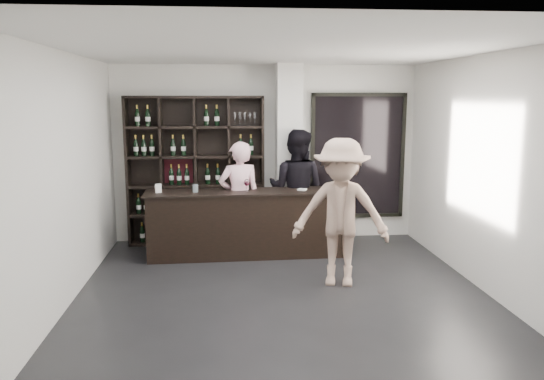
{
  "coord_description": "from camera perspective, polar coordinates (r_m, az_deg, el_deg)",
  "views": [
    {
      "loc": [
        -0.67,
        -6.02,
        2.38
      ],
      "look_at": [
        -0.04,
        1.1,
        1.12
      ],
      "focal_mm": 35.0,
      "sensor_mm": 36.0,
      "label": 1
    }
  ],
  "objects": [
    {
      "name": "glass_panel",
      "position": [
        9.05,
        9.2,
        3.63
      ],
      "size": [
        1.6,
        0.08,
        2.1
      ],
      "color": "black",
      "rests_on": "floor"
    },
    {
      "name": "tasting_counter",
      "position": [
        7.99,
        -2.58,
        -3.62
      ],
      "size": [
        3.04,
        0.64,
        1.0
      ],
      "rotation": [
        0.0,
        0.0,
        0.03
      ],
      "color": "black",
      "rests_on": "floor"
    },
    {
      "name": "spit_cup",
      "position": [
        7.86,
        -8.25,
        0.18
      ],
      "size": [
        0.1,
        0.1,
        0.11
      ],
      "primitive_type": "cylinder",
      "rotation": [
        0.0,
        0.0,
        -0.24
      ],
      "color": "#AEC4D0",
      "rests_on": "tasting_counter"
    },
    {
      "name": "structural_column",
      "position": [
        8.61,
        1.79,
        3.77
      ],
      "size": [
        0.4,
        0.4,
        2.9
      ],
      "primitive_type": "cube",
      "color": "silver",
      "rests_on": "floor"
    },
    {
      "name": "wine_glass",
      "position": [
        7.83,
        -2.72,
        0.59
      ],
      "size": [
        0.1,
        0.1,
        0.21
      ],
      "primitive_type": null,
      "rotation": [
        0.0,
        0.0,
        -0.11
      ],
      "color": "white",
      "rests_on": "tasting_counter"
    },
    {
      "name": "customer",
      "position": [
        6.74,
        7.39,
        -2.44
      ],
      "size": [
        1.35,
        0.98,
        1.88
      ],
      "primitive_type": "imported",
      "rotation": [
        0.0,
        0.0,
        -0.26
      ],
      "color": "tan",
      "rests_on": "floor"
    },
    {
      "name": "floor",
      "position": [
        6.51,
        1.24,
        -11.5
      ],
      "size": [
        5.0,
        5.5,
        0.01
      ],
      "primitive_type": "cube",
      "color": "black",
      "rests_on": "ground"
    },
    {
      "name": "taster_pink",
      "position": [
        8.02,
        -3.52,
        -0.93
      ],
      "size": [
        0.7,
        0.52,
        1.73
      ],
      "primitive_type": "imported",
      "rotation": [
        0.0,
        0.0,
        3.33
      ],
      "color": "#EFB7C4",
      "rests_on": "floor"
    },
    {
      "name": "napkin_stack",
      "position": [
        7.96,
        3.26,
        0.05
      ],
      "size": [
        0.16,
        0.16,
        0.02
      ],
      "primitive_type": "cube",
      "rotation": [
        0.0,
        0.0,
        -0.43
      ],
      "color": "white",
      "rests_on": "tasting_counter"
    },
    {
      "name": "wine_shelf",
      "position": [
        8.68,
        -8.18,
        2.06
      ],
      "size": [
        2.2,
        0.35,
        2.4
      ],
      "primitive_type": null,
      "color": "black",
      "rests_on": "floor"
    },
    {
      "name": "card_stand",
      "position": [
        7.91,
        -12.14,
        0.19
      ],
      "size": [
        0.1,
        0.08,
        0.13
      ],
      "primitive_type": "cube",
      "rotation": [
        0.0,
        0.0,
        0.43
      ],
      "color": "white",
      "rests_on": "tasting_counter"
    },
    {
      "name": "taster_black",
      "position": [
        8.39,
        2.62,
        0.11
      ],
      "size": [
        1.13,
        1.02,
        1.89
      ],
      "primitive_type": "imported",
      "rotation": [
        0.0,
        0.0,
        2.73
      ],
      "color": "black",
      "rests_on": "floor"
    }
  ]
}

